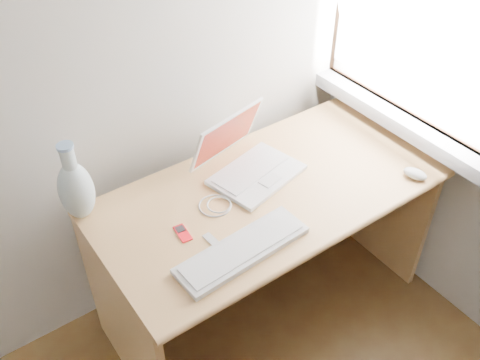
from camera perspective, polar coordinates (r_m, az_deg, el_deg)
window at (r=2.18m, az=19.11°, el=17.14°), size 0.11×0.99×1.10m
desk at (r=2.23m, az=1.63°, el=-3.80°), size 1.35×0.67×0.71m
laptop at (r=2.10m, az=1.07°, el=2.18°), size 0.39×0.36×0.23m
external_keyboard at (r=1.80m, az=0.27°, el=-7.43°), size 0.49×0.17×0.02m
mouse at (r=2.20m, az=18.18°, el=0.64°), size 0.08×0.11×0.03m
ipod at (r=1.88m, az=-6.14°, el=-5.65°), size 0.05×0.09×0.01m
cable_coil at (r=1.97m, az=-2.68°, el=-2.74°), size 0.16×0.16×0.01m
remote at (r=1.85m, az=-3.00°, el=-6.46°), size 0.03×0.08×0.01m
vase at (r=1.94m, az=-17.10°, el=-0.89°), size 0.12×0.12×0.32m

